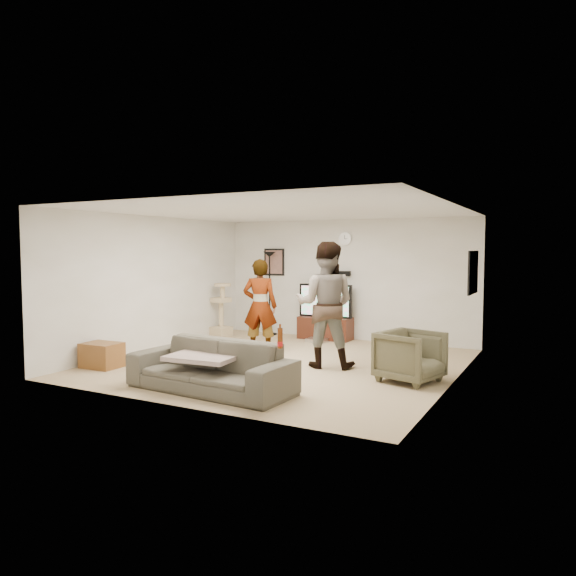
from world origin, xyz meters
The scene contains 24 objects.
floor centered at (0.00, 0.00, -0.01)m, with size 5.50×5.50×0.02m, color tan.
ceiling centered at (0.00, 0.00, 2.51)m, with size 5.50×5.50×0.02m, color silver.
wall_back centered at (0.00, 2.75, 1.25)m, with size 5.50×0.04×2.50m, color beige.
wall_front centered at (0.00, -2.75, 1.25)m, with size 5.50×0.04×2.50m, color beige.
wall_left centered at (-2.75, 0.00, 1.25)m, with size 0.04×5.50×2.50m, color beige.
wall_right centered at (2.75, 0.00, 1.25)m, with size 0.04×5.50×2.50m, color beige.
wall_clock centered at (0.00, 2.72, 2.10)m, with size 0.26×0.26×0.04m, color white.
wall_speaker centered at (0.00, 2.69, 1.38)m, with size 0.25×0.10×0.10m, color black.
picture_back centered at (-1.70, 2.73, 1.60)m, with size 0.42×0.03×0.52m, color #7C574F.
picture_right centered at (2.73, 1.60, 1.50)m, with size 0.03×0.78×0.62m, color gold.
tv_stand centered at (-0.34, 2.50, 0.23)m, with size 1.12×0.45×0.47m, color #38180E.
console_box centered at (-0.36, 2.11, 0.04)m, with size 0.40×0.30×0.07m, color silver.
tv centered at (-0.34, 2.50, 0.81)m, with size 1.16×0.08×0.69m, color black.
tv_screen centered at (-0.34, 2.46, 0.81)m, with size 1.07×0.01×0.61m, color #14CE79.
floor_lamp centered at (-1.68, 2.49, 0.91)m, with size 0.32×0.32×1.83m, color black.
cat_tree centered at (-2.53, 1.84, 0.58)m, with size 0.37×0.37×1.16m, color #CBB68C.
person_left centered at (-0.78, 0.57, 0.86)m, with size 0.62×0.41×1.71m, color gray.
person_right centered at (0.73, 0.08, 1.00)m, with size 0.97×0.76×2.00m, color navy.
sofa centered at (-0.01, -1.99, 0.33)m, with size 2.28×0.89×0.67m, color #49453A.
throw_blanket centered at (-0.13, -1.99, 0.45)m, with size 0.90×0.70×0.06m, color #BA9E96.
beer_bottle centered at (1.04, -1.99, 0.79)m, with size 0.06×0.06×0.25m, color #5D2406.
armchair centered at (2.20, -0.26, 0.37)m, with size 0.78×0.80×0.73m, color #47442F.
side_table centered at (-2.40, -1.64, 0.20)m, with size 0.59×0.44×0.39m, color brown.
toy_ball centered at (-0.78, 0.13, 0.04)m, with size 0.09×0.09×0.09m, color #0093AE.
Camera 1 is at (4.17, -7.70, 1.88)m, focal length 33.37 mm.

